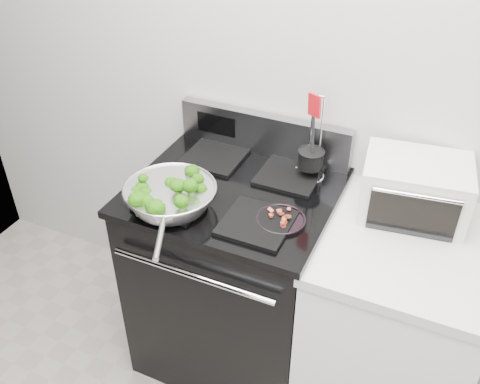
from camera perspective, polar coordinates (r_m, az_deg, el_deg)
The scene contains 8 objects.
back_wall at distance 2.10m, azimuth 10.94°, elevation 12.32°, with size 4.00×0.02×2.70m, color #B8B6AF.
gas_range at distance 2.39m, azimuth -0.56°, elevation -8.69°, with size 0.79×0.69×1.13m.
counter at distance 2.29m, azimuth 15.61°, elevation -13.85°, with size 0.62×0.68×0.92m.
skillet at distance 1.98m, azimuth -7.46°, elevation -0.33°, with size 0.35×0.52×0.07m.
broccoli_pile at distance 1.97m, azimuth -7.49°, elevation 0.18°, with size 0.27×0.27×0.09m, color #103404, non-canonical shape.
bacon_plate at distance 1.92m, azimuth 4.39°, elevation -2.73°, with size 0.18×0.18×0.04m.
utensil_holder at distance 2.14m, azimuth 7.52°, elevation 3.06°, with size 0.12×0.12×0.37m.
toaster_oven at distance 2.06m, azimuth 18.12°, elevation 0.39°, with size 0.41×0.33×0.22m.
Camera 1 is at (0.43, -0.14, 2.15)m, focal length 40.00 mm.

